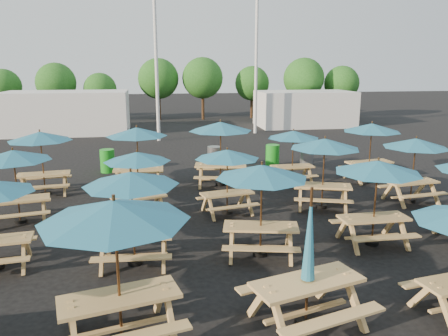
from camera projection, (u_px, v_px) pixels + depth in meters
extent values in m
plane|color=black|center=(232.00, 213.00, 13.56)|extent=(120.00, 120.00, 0.00)
cube|color=tan|center=(0.00, 242.00, 10.35)|extent=(1.65, 0.42, 0.04)
cube|color=tan|center=(18.00, 200.00, 12.61)|extent=(1.80, 0.99, 0.06)
cube|color=tan|center=(17.00, 215.00, 12.10)|extent=(1.72, 0.57, 0.04)
cube|color=tan|center=(21.00, 202.00, 13.25)|extent=(1.72, 0.57, 0.04)
cylinder|color=black|center=(21.00, 221.00, 12.76)|extent=(0.34, 0.34, 0.09)
cylinder|color=brown|center=(17.00, 187.00, 12.52)|extent=(0.04, 0.04, 2.18)
cone|color=teal|center=(13.00, 155.00, 12.31)|extent=(2.47, 2.47, 0.30)
cube|color=tan|center=(44.00, 174.00, 15.44)|extent=(1.84, 0.89, 0.06)
cube|color=tan|center=(42.00, 187.00, 14.90)|extent=(1.79, 0.45, 0.04)
cube|color=tan|center=(46.00, 178.00, 16.11)|extent=(1.79, 0.45, 0.04)
cylinder|color=black|center=(45.00, 193.00, 15.60)|extent=(0.35, 0.35, 0.10)
cylinder|color=brown|center=(43.00, 163.00, 15.35)|extent=(0.04, 0.04, 2.27)
cone|color=teal|center=(40.00, 136.00, 15.13)|extent=(2.43, 2.43, 0.32)
cube|color=tan|center=(119.00, 297.00, 7.12)|extent=(2.06, 1.19, 0.06)
cube|color=tan|center=(114.00, 294.00, 7.83)|extent=(1.95, 0.72, 0.04)
cylinder|color=brown|center=(118.00, 272.00, 7.02)|extent=(0.05, 0.05, 2.47)
cone|color=teal|center=(114.00, 211.00, 6.78)|extent=(2.88, 2.88, 0.34)
cube|color=tan|center=(134.00, 235.00, 9.95)|extent=(1.78, 0.79, 0.06)
cube|color=tan|center=(131.00, 258.00, 9.39)|extent=(1.75, 0.35, 0.04)
cube|color=tan|center=(137.00, 236.00, 10.63)|extent=(1.75, 0.35, 0.04)
cylinder|color=black|center=(135.00, 262.00, 10.10)|extent=(0.35, 0.35, 0.10)
cylinder|color=brown|center=(133.00, 218.00, 9.86)|extent=(0.04, 0.04, 2.22)
cone|color=teal|center=(131.00, 178.00, 9.64)|extent=(2.27, 2.27, 0.31)
cube|color=tan|center=(139.00, 197.00, 13.03)|extent=(1.71, 1.08, 0.05)
cube|color=tan|center=(145.00, 211.00, 12.59)|extent=(1.59, 0.71, 0.04)
cube|color=tan|center=(134.00, 200.00, 13.60)|extent=(1.59, 0.71, 0.04)
cylinder|color=black|center=(140.00, 216.00, 13.17)|extent=(0.32, 0.32, 0.09)
cylinder|color=brown|center=(138.00, 185.00, 12.95)|extent=(0.04, 0.04, 2.04)
cone|color=teal|center=(137.00, 157.00, 12.75)|extent=(2.48, 2.48, 0.28)
cube|color=tan|center=(138.00, 169.00, 16.14)|extent=(1.83, 0.74, 0.06)
cube|color=tan|center=(138.00, 181.00, 15.57)|extent=(1.82, 0.29, 0.04)
cube|color=tan|center=(140.00, 172.00, 16.85)|extent=(1.82, 0.29, 0.04)
cylinder|color=black|center=(139.00, 187.00, 16.30)|extent=(0.36, 0.36, 0.10)
cylinder|color=brown|center=(138.00, 158.00, 16.05)|extent=(0.04, 0.04, 2.32)
cone|color=teal|center=(137.00, 132.00, 15.82)|extent=(2.28, 2.28, 0.32)
cube|color=tan|center=(307.00, 282.00, 7.58)|extent=(2.11, 1.28, 0.07)
cube|color=tan|center=(333.00, 320.00, 7.02)|extent=(1.98, 0.80, 0.04)
cube|color=tan|center=(284.00, 281.00, 8.30)|extent=(1.98, 0.80, 0.04)
cylinder|color=black|center=(306.00, 321.00, 7.76)|extent=(0.40, 0.40, 0.11)
cylinder|color=brown|center=(309.00, 258.00, 7.48)|extent=(0.05, 0.05, 2.53)
cone|color=teal|center=(310.00, 234.00, 7.38)|extent=(0.24, 0.24, 1.65)
cube|color=tan|center=(261.00, 227.00, 10.42)|extent=(1.88, 1.06, 0.06)
cube|color=tan|center=(261.00, 249.00, 9.85)|extent=(1.79, 0.63, 0.04)
cube|color=tan|center=(260.00, 228.00, 11.12)|extent=(1.79, 0.63, 0.04)
cylinder|color=black|center=(260.00, 253.00, 10.57)|extent=(0.35, 0.35, 0.10)
cylinder|color=brown|center=(261.00, 211.00, 10.32)|extent=(0.04, 0.04, 2.27)
cone|color=teal|center=(262.00, 171.00, 10.11)|extent=(2.61, 2.61, 0.32)
cube|color=tan|center=(227.00, 193.00, 13.40)|extent=(1.69, 0.94, 0.05)
cube|color=tan|center=(234.00, 207.00, 12.92)|extent=(1.61, 0.55, 0.04)
cube|color=tan|center=(220.00, 196.00, 13.99)|extent=(1.61, 0.55, 0.04)
cylinder|color=black|center=(227.00, 212.00, 13.54)|extent=(0.32, 0.32, 0.09)
cylinder|color=brown|center=(227.00, 182.00, 13.31)|extent=(0.04, 0.04, 2.04)
cone|color=teal|center=(227.00, 154.00, 13.12)|extent=(2.33, 2.33, 0.28)
cube|color=tan|center=(221.00, 165.00, 16.57)|extent=(2.03, 1.08, 0.06)
cube|color=tan|center=(220.00, 178.00, 15.95)|extent=(1.95, 0.61, 0.04)
cube|color=tan|center=(221.00, 169.00, 17.33)|extent=(1.95, 0.61, 0.04)
cylinder|color=black|center=(221.00, 184.00, 16.74)|extent=(0.39, 0.39, 0.11)
cylinder|color=brown|center=(221.00, 154.00, 16.46)|extent=(0.05, 0.05, 2.47)
cone|color=teal|center=(220.00, 126.00, 16.23)|extent=(2.76, 2.76, 0.34)
cube|color=tan|center=(437.00, 280.00, 8.50)|extent=(1.67, 0.48, 0.04)
cube|color=tan|center=(374.00, 218.00, 11.06)|extent=(1.75, 0.71, 0.06)
cube|color=tan|center=(386.00, 238.00, 10.51)|extent=(1.75, 0.28, 0.04)
cube|color=tan|center=(361.00, 220.00, 11.74)|extent=(1.75, 0.28, 0.04)
cylinder|color=black|center=(372.00, 242.00, 11.21)|extent=(0.35, 0.35, 0.10)
cylinder|color=brown|center=(375.00, 203.00, 10.97)|extent=(0.04, 0.04, 2.23)
cone|color=teal|center=(378.00, 167.00, 10.76)|extent=(2.19, 2.19, 0.31)
cube|color=tan|center=(323.00, 186.00, 13.94)|extent=(1.91, 1.22, 0.06)
cube|color=tan|center=(323.00, 200.00, 13.37)|extent=(1.78, 0.79, 0.04)
cube|color=tan|center=(321.00, 189.00, 14.63)|extent=(1.78, 0.79, 0.04)
cylinder|color=black|center=(322.00, 206.00, 14.10)|extent=(0.36, 0.36, 0.10)
cylinder|color=brown|center=(323.00, 173.00, 13.85)|extent=(0.04, 0.04, 2.28)
cone|color=teal|center=(325.00, 143.00, 13.62)|extent=(2.78, 2.78, 0.32)
cube|color=tan|center=(292.00, 166.00, 16.90)|extent=(1.64, 0.68, 0.05)
cube|color=tan|center=(297.00, 177.00, 16.39)|extent=(1.63, 0.27, 0.04)
cube|color=tan|center=(287.00, 169.00, 17.54)|extent=(1.63, 0.27, 0.04)
cylinder|color=black|center=(292.00, 182.00, 17.05)|extent=(0.33, 0.33, 0.09)
cylinder|color=brown|center=(293.00, 157.00, 16.82)|extent=(0.04, 0.04, 2.08)
cone|color=teal|center=(293.00, 134.00, 16.62)|extent=(2.06, 2.06, 0.29)
cube|color=tan|center=(412.00, 182.00, 14.53)|extent=(1.78, 0.87, 0.06)
cube|color=tan|center=(424.00, 195.00, 14.00)|extent=(1.73, 0.44, 0.04)
cube|color=tan|center=(399.00, 185.00, 15.18)|extent=(1.73, 0.44, 0.04)
cylinder|color=black|center=(410.00, 201.00, 14.68)|extent=(0.34, 0.34, 0.10)
cylinder|color=brown|center=(413.00, 170.00, 14.44)|extent=(0.04, 0.04, 2.19)
cone|color=teal|center=(416.00, 143.00, 14.22)|extent=(2.35, 2.35, 0.30)
cube|color=tan|center=(369.00, 162.00, 17.30)|extent=(1.88, 0.92, 0.06)
cube|color=tan|center=(379.00, 173.00, 16.74)|extent=(1.82, 0.47, 0.04)
cube|color=tan|center=(359.00, 166.00, 17.98)|extent=(1.82, 0.47, 0.04)
cylinder|color=black|center=(368.00, 179.00, 17.46)|extent=(0.36, 0.36, 0.10)
cylinder|color=brown|center=(370.00, 152.00, 17.20)|extent=(0.04, 0.04, 2.31)
cone|color=teal|center=(372.00, 127.00, 16.98)|extent=(2.48, 2.48, 0.32)
cylinder|color=#1A941D|center=(107.00, 161.00, 18.72)|extent=(0.61, 0.61, 0.99)
cylinder|color=gray|center=(214.00, 158.00, 19.38)|extent=(0.61, 0.61, 0.99)
cylinder|color=#1A941D|center=(272.00, 156.00, 19.81)|extent=(0.61, 0.61, 0.99)
cylinder|color=gray|center=(307.00, 155.00, 19.86)|extent=(0.61, 0.61, 0.99)
cylinder|color=silver|center=(155.00, 39.00, 25.33)|extent=(0.20, 0.20, 12.00)
cylinder|color=silver|center=(257.00, 41.00, 28.26)|extent=(0.20, 0.20, 12.00)
cube|color=silver|center=(67.00, 113.00, 29.28)|extent=(8.00, 4.00, 2.80)
cube|color=silver|center=(304.00, 109.00, 32.93)|extent=(7.00, 4.00, 2.60)
cylinder|color=#382314|center=(6.00, 110.00, 35.40)|extent=(0.24, 0.24, 1.92)
sphere|color=#1E5919|center=(3.00, 86.00, 34.97)|extent=(2.80, 2.80, 2.80)
cylinder|color=#382314|center=(58.00, 109.00, 34.76)|extent=(0.24, 0.24, 2.14)
sphere|color=#1E5919|center=(56.00, 83.00, 34.28)|extent=(3.11, 3.11, 3.11)
cylinder|color=#382314|center=(102.00, 111.00, 35.08)|extent=(0.24, 0.24, 1.78)
sphere|color=#1E5919|center=(100.00, 89.00, 34.68)|extent=(2.59, 2.59, 2.59)
cylinder|color=#382314|center=(159.00, 106.00, 36.77)|extent=(0.24, 0.24, 2.31)
sphere|color=#1E5919|center=(158.00, 79.00, 36.25)|extent=(3.36, 3.36, 3.36)
cylinder|color=#382314|center=(203.00, 106.00, 36.90)|extent=(0.24, 0.24, 2.35)
sphere|color=#1E5919|center=(203.00, 78.00, 36.37)|extent=(3.41, 3.41, 3.41)
cylinder|color=#382314|center=(252.00, 106.00, 38.01)|extent=(0.24, 0.24, 2.02)
sphere|color=#1E5919|center=(252.00, 83.00, 37.56)|extent=(2.94, 2.94, 2.94)
cylinder|color=#382314|center=(303.00, 106.00, 36.90)|extent=(0.24, 0.24, 2.32)
sphere|color=#1E5919|center=(304.00, 78.00, 36.37)|extent=(3.38, 3.38, 3.38)
cylinder|color=#382314|center=(340.00, 107.00, 37.49)|extent=(0.24, 0.24, 2.03)
sphere|color=#1E5919|center=(342.00, 83.00, 37.03)|extent=(2.95, 2.95, 2.95)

